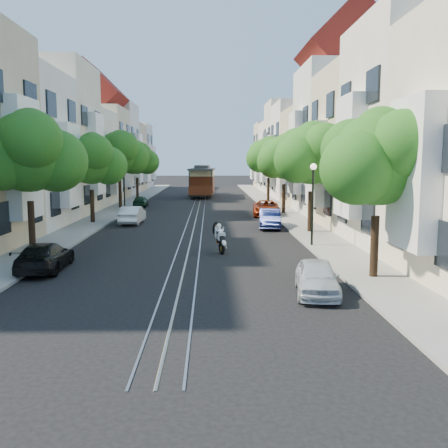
{
  "coord_description": "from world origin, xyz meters",
  "views": [
    {
      "loc": [
        1.07,
        -21.15,
        4.43
      ],
      "look_at": [
        1.74,
        2.27,
        1.44
      ],
      "focal_mm": 40.0,
      "sensor_mm": 36.0,
      "label": 1
    }
  ],
  "objects": [
    {
      "name": "sidewalk_west",
      "position": [
        -7.25,
        28.0,
        0.06
      ],
      "size": [
        2.5,
        80.0,
        0.12
      ],
      "primitive_type": "cube",
      "color": "gray",
      "rests_on": "ground"
    },
    {
      "name": "parked_car_w_mid",
      "position": [
        -4.4,
        13.94,
        0.63
      ],
      "size": [
        1.45,
        3.85,
        1.26
      ],
      "primitive_type": "imported",
      "rotation": [
        0.0,
        0.0,
        3.11
      ],
      "color": "silver",
      "rests_on": "ground"
    },
    {
      "name": "rail_slot",
      "position": [
        0.0,
        28.0,
        0.01
      ],
      "size": [
        0.06,
        80.0,
        0.02
      ],
      "primitive_type": "cube",
      "color": "gray",
      "rests_on": "ground"
    },
    {
      "name": "lane_line",
      "position": [
        0.0,
        28.0,
        0.0
      ],
      "size": [
        0.08,
        80.0,
        0.01
      ],
      "primitive_type": "cube",
      "color": "tan",
      "rests_on": "ground"
    },
    {
      "name": "lamp_east",
      "position": [
        6.3,
        4.0,
        2.85
      ],
      "size": [
        0.32,
        0.32,
        4.16
      ],
      "color": "black",
      "rests_on": "ground"
    },
    {
      "name": "rail_right",
      "position": [
        0.55,
        28.0,
        0.01
      ],
      "size": [
        0.06,
        80.0,
        0.02
      ],
      "primitive_type": "cube",
      "color": "gray",
      "rests_on": "ground"
    },
    {
      "name": "tree_w_c",
      "position": [
        -7.14,
        24.98,
        5.07
      ],
      "size": [
        5.13,
        4.28,
        7.09
      ],
      "color": "black",
      "rests_on": "ground"
    },
    {
      "name": "townhouses_east",
      "position": [
        11.87,
        27.91,
        5.18
      ],
      "size": [
        7.75,
        72.0,
        12.0
      ],
      "color": "beige",
      "rests_on": "ground"
    },
    {
      "name": "lamp_west",
      "position": [
        -6.3,
        22.0,
        2.85
      ],
      "size": [
        0.32,
        0.32,
        4.16
      ],
      "color": "black",
      "rests_on": "ground"
    },
    {
      "name": "tree_e_d",
      "position": [
        7.26,
        30.98,
        4.87
      ],
      "size": [
        5.01,
        4.16,
        6.85
      ],
      "color": "black",
      "rests_on": "ground"
    },
    {
      "name": "parked_car_w_near",
      "position": [
        -5.6,
        -1.18,
        0.58
      ],
      "size": [
        1.73,
        4.02,
        1.15
      ],
      "primitive_type": "imported",
      "rotation": [
        0.0,
        0.0,
        3.17
      ],
      "color": "black",
      "rests_on": "ground"
    },
    {
      "name": "parked_car_e_far",
      "position": [
        5.6,
        18.54,
        0.63
      ],
      "size": [
        2.41,
        4.67,
        1.26
      ],
      "primitive_type": "imported",
      "rotation": [
        0.0,
        0.0,
        -0.07
      ],
      "color": "maroon",
      "rests_on": "ground"
    },
    {
      "name": "tree_e_a",
      "position": [
        7.26,
        -3.02,
        4.4
      ],
      "size": [
        4.72,
        3.87,
        6.27
      ],
      "color": "black",
      "rests_on": "ground"
    },
    {
      "name": "parked_car_e_near",
      "position": [
        4.61,
        -5.09,
        0.58
      ],
      "size": [
        1.81,
        3.55,
        1.16
      ],
      "primitive_type": "imported",
      "rotation": [
        0.0,
        0.0,
        -0.13
      ],
      "color": "silver",
      "rests_on": "ground"
    },
    {
      "name": "parked_car_w_far",
      "position": [
        -5.6,
        26.93,
        0.54
      ],
      "size": [
        1.33,
        3.2,
        1.08
      ],
      "primitive_type": "imported",
      "rotation": [
        0.0,
        0.0,
        3.16
      ],
      "color": "#143320",
      "rests_on": "ground"
    },
    {
      "name": "tree_w_d",
      "position": [
        -7.14,
        35.98,
        4.6
      ],
      "size": [
        4.84,
        3.99,
        6.52
      ],
      "color": "black",
      "rests_on": "ground"
    },
    {
      "name": "tree_e_c",
      "position": [
        7.26,
        19.98,
        4.6
      ],
      "size": [
        4.84,
        3.99,
        6.52
      ],
      "color": "black",
      "rests_on": "ground"
    },
    {
      "name": "sportbike_rider",
      "position": [
        1.53,
        2.68,
        0.81
      ],
      "size": [
        0.65,
        1.8,
        1.5
      ],
      "rotation": [
        0.0,
        0.0,
        0.24
      ],
      "color": "black",
      "rests_on": "ground"
    },
    {
      "name": "rail_left",
      "position": [
        -0.55,
        28.0,
        0.01
      ],
      "size": [
        0.06,
        80.0,
        0.02
      ],
      "primitive_type": "cube",
      "color": "gray",
      "rests_on": "ground"
    },
    {
      "name": "parked_car_e_mid",
      "position": [
        5.01,
        11.32,
        0.63
      ],
      "size": [
        1.67,
        3.96,
        1.27
      ],
      "primitive_type": "imported",
      "rotation": [
        0.0,
        0.0,
        -0.09
      ],
      "color": "#0D1541",
      "rests_on": "ground"
    },
    {
      "name": "sidewalk_east",
      "position": [
        7.25,
        28.0,
        0.06
      ],
      "size": [
        2.5,
        80.0,
        0.12
      ],
      "primitive_type": "cube",
      "color": "gray",
      "rests_on": "ground"
    },
    {
      "name": "ground",
      "position": [
        0.0,
        28.0,
        0.0
      ],
      "size": [
        200.0,
        200.0,
        0.0
      ],
      "primitive_type": "plane",
      "color": "black",
      "rests_on": "ground"
    },
    {
      "name": "tree_w_a",
      "position": [
        -7.14,
        1.98,
        4.73
      ],
      "size": [
        4.93,
        4.08,
        6.68
      ],
      "color": "black",
      "rests_on": "ground"
    },
    {
      "name": "cable_car",
      "position": [
        0.16,
        39.97,
        2.09
      ],
      "size": [
        3.27,
        9.29,
        3.53
      ],
      "rotation": [
        0.0,
        0.0,
        -0.04
      ],
      "color": "black",
      "rests_on": "ground"
    },
    {
      "name": "tree_e_b",
      "position": [
        7.26,
        8.98,
        4.73
      ],
      "size": [
        4.93,
        4.08,
        6.68
      ],
      "color": "black",
      "rests_on": "ground"
    },
    {
      "name": "tree_w_b",
      "position": [
        -7.14,
        13.98,
        4.4
      ],
      "size": [
        4.72,
        3.87,
        6.27
      ],
      "color": "black",
      "rests_on": "ground"
    },
    {
      "name": "townhouses_west",
      "position": [
        -11.87,
        27.91,
        5.08
      ],
      "size": [
        7.75,
        72.0,
        11.76
      ],
      "color": "silver",
      "rests_on": "ground"
    }
  ]
}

